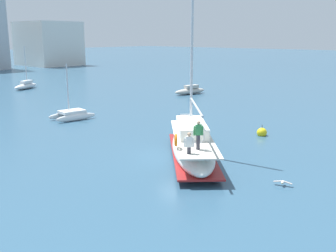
% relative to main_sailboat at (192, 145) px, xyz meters
% --- Properties ---
extents(ground_plane, '(400.00, 400.00, 0.00)m').
position_rel_main_sailboat_xyz_m(ground_plane, '(0.02, 0.95, -0.91)').
color(ground_plane, '#2D516B').
extents(main_sailboat, '(8.59, 8.37, 12.68)m').
position_rel_main_sailboat_xyz_m(main_sailboat, '(0.00, 0.00, 0.00)').
color(main_sailboat, white).
rests_on(main_sailboat, ground).
extents(moored_sloop_near, '(4.85, 3.15, 5.99)m').
position_rel_main_sailboat_xyz_m(moored_sloop_near, '(10.09, 38.19, -0.40)').
color(moored_sloop_near, silver).
rests_on(moored_sloop_near, ground).
extents(moored_sloop_far, '(4.12, 2.38, 5.04)m').
position_rel_main_sailboat_xyz_m(moored_sloop_far, '(2.04, 15.45, -0.43)').
color(moored_sloop_far, white).
rests_on(moored_sloop_far, ground).
extents(moored_catamaran, '(4.94, 2.12, 5.82)m').
position_rel_main_sailboat_xyz_m(moored_catamaran, '(21.58, 17.33, -0.40)').
color(moored_catamaran, '#B7B2A8').
rests_on(moored_catamaran, ground).
extents(seagull, '(0.48, 0.92, 0.17)m').
position_rel_main_sailboat_xyz_m(seagull, '(-0.47, -6.18, -0.71)').
color(seagull, silver).
rests_on(seagull, ground).
extents(mooring_buoy, '(0.75, 0.75, 0.98)m').
position_rel_main_sailboat_xyz_m(mooring_buoy, '(8.14, -0.33, -0.68)').
color(mooring_buoy, yellow).
rests_on(mooring_buoy, ground).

